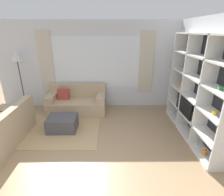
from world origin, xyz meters
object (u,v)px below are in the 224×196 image
at_px(ottoman, 63,123).
at_px(floor_lamp, 17,60).
at_px(shelving_unit, 198,90).
at_px(couch_main, 77,102).
at_px(couch_side, 2,132).

relative_size(ottoman, floor_lamp, 0.39).
bearing_deg(shelving_unit, floor_lamp, 162.15).
xyz_separation_m(ottoman, floor_lamp, (-1.52, 1.29, 1.41)).
bearing_deg(couch_main, ottoman, -98.96).
relative_size(couch_main, floor_lamp, 0.95).
height_order(couch_side, floor_lamp, floor_lamp).
xyz_separation_m(shelving_unit, couch_side, (-4.38, -0.34, -0.86)).
height_order(shelving_unit, couch_main, shelving_unit).
bearing_deg(couch_side, couch_main, 141.09).
distance_m(shelving_unit, ottoman, 3.34).
relative_size(shelving_unit, floor_lamp, 1.37).
bearing_deg(couch_side, floor_lamp, -169.96).
height_order(shelving_unit, floor_lamp, shelving_unit).
distance_m(shelving_unit, couch_main, 3.41).
bearing_deg(couch_side, ottoman, 115.26).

